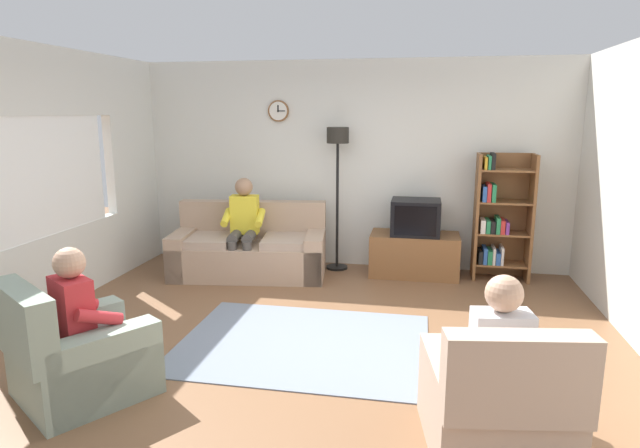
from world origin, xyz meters
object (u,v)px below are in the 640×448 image
tv_stand (414,255)px  person_on_couch (243,222)px  person_in_left_armchair (87,314)px  person_in_right_armchair (495,352)px  floor_lamp (338,159)px  armchair_near_bookshelf (496,407)px  armchair_near_window (78,358)px  bookshelf (499,218)px  couch (250,251)px  tv (416,217)px

tv_stand → person_on_couch: bearing=-167.1°
person_in_left_armchair → person_in_right_armchair: same height
floor_lamp → armchair_near_bookshelf: floor_lamp is taller
armchair_near_window → tv_stand: bearing=56.0°
tv_stand → bookshelf: bearing=4.0°
armchair_near_window → person_in_right_armchair: bearing=-0.3°
armchair_near_bookshelf → person_on_couch: 4.09m
couch → person_on_couch: (-0.03, -0.11, 0.39)m
couch → tv_stand: couch is taller
armchair_near_window → person_in_left_armchair: bearing=56.0°
tv_stand → tv: bearing=-90.0°
person_on_couch → couch: bearing=72.5°
tv → person_in_left_armchair: (-2.29, -3.36, -0.15)m
couch → bookshelf: (3.06, 0.44, 0.45)m
floor_lamp → armchair_near_bookshelf: (1.56, -3.66, -1.16)m
person_in_right_armchair → person_on_couch: bearing=131.3°
couch → person_in_left_armchair: bearing=-94.4°
person_in_left_armchair → couch: bearing=85.6°
armchair_near_bookshelf → person_in_right_armchair: bearing=98.8°
tv → bookshelf: size_ratio=0.38×
couch → bookshelf: bookshelf is taller
person_in_right_armchair → couch: bearing=129.9°
couch → tv: 2.13m
tv → person_on_couch: size_ratio=0.48×
couch → floor_lamp: (1.05, 0.47, 1.14)m
tv_stand → person_on_couch: 2.19m
armchair_near_window → person_in_left_armchair: person_in_left_armchair is taller
armchair_near_window → armchair_near_bookshelf: (2.89, -0.10, 0.00)m
floor_lamp → person_on_couch: floor_lamp is taller
couch → armchair_near_window: 3.11m
bookshelf → armchair_near_window: 4.89m
tv → armchair_near_window: bearing=-124.2°
floor_lamp → tv_stand: bearing=-5.6°
tv → armchair_near_window: tv is taller
tv → person_in_left_armchair: size_ratio=0.54×
person_on_couch → person_in_right_armchair: bearing=-48.7°
tv_stand → tv: (-0.00, -0.02, 0.49)m
person_on_couch → tv: bearing=12.2°
couch → tv: (2.06, 0.34, 0.44)m
tv → person_in_right_armchair: 3.50m
floor_lamp → person_in_left_armchair: size_ratio=1.65×
person_in_left_armchair → bookshelf: bearing=46.4°
floor_lamp → bookshelf: bearing=-0.8°
armchair_near_window → armchair_near_bookshelf: size_ratio=1.19×
armchair_near_window → person_in_right_armchair: 2.90m
person_in_left_armchair → floor_lamp: bearing=69.8°
floor_lamp → person_in_right_armchair: (1.55, -3.58, -0.85)m
floor_lamp → tv: bearing=-7.0°
bookshelf → person_in_right_armchair: size_ratio=1.39×
tv → person_in_left_armchair: person_in_left_armchair is taller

